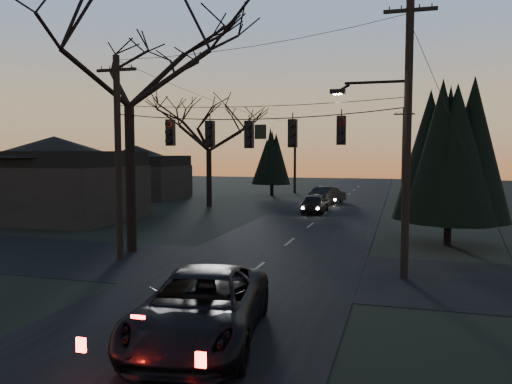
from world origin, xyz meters
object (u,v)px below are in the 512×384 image
(bare_tree_left, at_px, (128,47))
(sedan_oncoming_a, at_px, (315,203))
(utility_pole_left, at_px, (120,260))
(utility_pole_far_l, at_px, (295,193))
(evergreen_right, at_px, (450,159))
(suv_near, at_px, (201,308))
(utility_pole_far_r, at_px, (402,203))
(sedan_oncoming_b, at_px, (328,195))
(utility_pole_right, at_px, (404,279))

(bare_tree_left, relative_size, sedan_oncoming_a, 3.15)
(utility_pole_left, relative_size, utility_pole_far_l, 1.06)
(evergreen_right, bearing_deg, suv_near, -114.28)
(utility_pole_left, xyz_separation_m, sedan_oncoming_a, (5.20, 18.46, 0.71))
(utility_pole_left, xyz_separation_m, utility_pole_far_l, (0.00, 36.00, 0.00))
(utility_pole_far_r, height_order, bare_tree_left, bare_tree_left)
(utility_pole_left, xyz_separation_m, utility_pole_far_r, (11.50, 28.00, 0.00))
(utility_pole_far_l, xyz_separation_m, sedan_oncoming_b, (5.20, -10.61, 0.76))
(bare_tree_left, height_order, evergreen_right, bare_tree_left)
(utility_pole_right, relative_size, sedan_oncoming_b, 2.17)
(utility_pole_far_l, distance_m, suv_near, 44.07)
(utility_pole_far_r, relative_size, suv_near, 1.44)
(utility_pole_left, bearing_deg, suv_near, -47.95)
(utility_pole_left, relative_size, sedan_oncoming_b, 1.84)
(utility_pole_right, bearing_deg, sedan_oncoming_b, 103.93)
(utility_pole_far_l, height_order, suv_near, utility_pole_far_l)
(sedan_oncoming_b, bearing_deg, utility_pole_far_l, -47.86)
(bare_tree_left, relative_size, sedan_oncoming_b, 2.85)
(utility_pole_left, relative_size, utility_pole_far_r, 1.00)
(evergreen_right, relative_size, suv_near, 1.23)
(utility_pole_far_r, distance_m, evergreen_right, 21.06)
(utility_pole_left, distance_m, suv_near, 10.19)
(utility_pole_right, distance_m, evergreen_right, 8.83)
(utility_pole_right, bearing_deg, utility_pole_far_l, 107.72)
(utility_pole_left, distance_m, evergreen_right, 16.06)
(utility_pole_right, bearing_deg, suv_near, -121.94)
(utility_pole_far_l, bearing_deg, evergreen_right, -64.56)
(utility_pole_far_r, height_order, utility_pole_far_l, utility_pole_far_r)
(bare_tree_left, relative_size, evergreen_right, 1.81)
(utility_pole_far_l, bearing_deg, sedan_oncoming_a, -73.49)
(utility_pole_right, relative_size, sedan_oncoming_a, 2.40)
(utility_pole_far_l, xyz_separation_m, evergreen_right, (13.57, -28.53, 4.22))
(utility_pole_far_r, distance_m, sedan_oncoming_b, 6.86)
(utility_pole_far_r, height_order, sedan_oncoming_b, utility_pole_far_r)
(utility_pole_far_r, bearing_deg, sedan_oncoming_a, -123.43)
(bare_tree_left, bearing_deg, suv_near, -51.88)
(utility_pole_far_r, xyz_separation_m, sedan_oncoming_a, (-6.30, -9.54, 0.71))
(utility_pole_far_l, distance_m, bare_tree_left, 35.55)
(sedan_oncoming_a, bearing_deg, utility_pole_left, 73.41)
(utility_pole_far_l, height_order, sedan_oncoming_a, utility_pole_far_l)
(suv_near, height_order, sedan_oncoming_a, suv_near)
(utility_pole_far_r, bearing_deg, sedan_oncoming_b, -157.50)
(sedan_oncoming_a, bearing_deg, evergreen_right, 126.45)
(utility_pole_right, height_order, bare_tree_left, bare_tree_left)
(utility_pole_right, bearing_deg, utility_pole_left, 180.00)
(bare_tree_left, bearing_deg, utility_pole_far_l, 89.30)
(sedan_oncoming_b, bearing_deg, sedan_oncoming_a, 106.03)
(utility_pole_right, height_order, sedan_oncoming_a, utility_pole_right)
(bare_tree_left, bearing_deg, utility_pole_far_r, 65.66)
(utility_pole_far_r, relative_size, bare_tree_left, 0.65)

